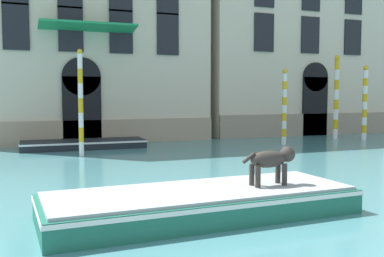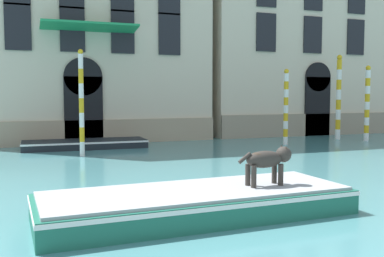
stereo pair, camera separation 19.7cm
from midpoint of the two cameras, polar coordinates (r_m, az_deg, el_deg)
palazzo_left at (r=25.87m, az=-13.43°, el=14.80°), size 12.09×7.40×14.38m
palazzo_right at (r=30.09m, az=11.18°, el=12.60°), size 11.53×6.13×13.60m
boat_foreground at (r=9.17m, az=0.53°, el=-9.29°), size 6.40×2.47×0.55m
dog_on_deck at (r=9.57m, az=9.55°, el=-3.91°), size 1.24×0.37×0.83m
boat_moored_near_palazzo at (r=20.91m, az=-13.85°, el=-1.91°), size 5.51×1.93×0.37m
mooring_pole_0 at (r=18.13m, az=-14.26°, el=3.20°), size 0.20×0.20×4.20m
mooring_pole_1 at (r=22.19m, az=11.40°, el=2.75°), size 0.23×0.23×3.66m
mooring_pole_2 at (r=25.56m, az=17.63°, el=3.85°), size 0.27×0.27×4.55m
mooring_pole_3 at (r=25.20m, az=20.87°, el=3.06°), size 0.26×0.26×3.93m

